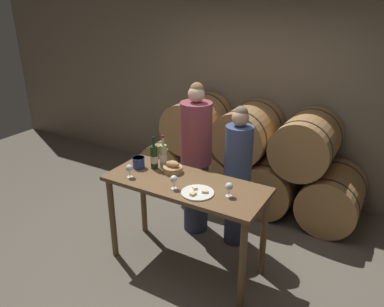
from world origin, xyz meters
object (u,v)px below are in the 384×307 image
at_px(tasting_table, 185,196).
at_px(wine_bottle_white, 163,156).
at_px(bread_basket, 173,168).
at_px(cheese_plate, 198,193).
at_px(wine_bottle_red, 154,157).
at_px(person_left, 196,160).
at_px(blue_crock, 139,162).
at_px(wine_glass_far_left, 129,168).
at_px(wine_glass_left, 174,179).
at_px(wine_glass_center, 229,187).
at_px(person_right, 237,176).

height_order(tasting_table, wine_bottle_white, wine_bottle_white).
distance_m(bread_basket, cheese_plate, 0.50).
relative_size(wine_bottle_red, cheese_plate, 1.15).
height_order(person_left, blue_crock, person_left).
distance_m(wine_glass_far_left, wine_glass_left, 0.50).
height_order(bread_basket, wine_glass_center, wine_glass_center).
distance_m(cheese_plate, wine_glass_center, 0.29).
distance_m(cheese_plate, wine_glass_far_left, 0.74).
xyz_separation_m(wine_bottle_white, wine_glass_far_left, (-0.15, -0.36, -0.03)).
xyz_separation_m(tasting_table, wine_bottle_red, (-0.44, 0.11, 0.27)).
distance_m(blue_crock, bread_basket, 0.37).
height_order(person_right, wine_glass_center, person_right).
relative_size(bread_basket, wine_glass_far_left, 1.47).
height_order(bread_basket, wine_glass_far_left, wine_glass_far_left).
height_order(person_right, bread_basket, person_right).
distance_m(tasting_table, wine_glass_left, 0.29).
relative_size(person_left, bread_basket, 8.98).
bearing_deg(wine_bottle_white, wine_glass_center, -14.31).
bearing_deg(bread_basket, wine_bottle_red, -176.39).
distance_m(blue_crock, cheese_plate, 0.81).
relative_size(wine_bottle_red, bread_basket, 1.75).
relative_size(cheese_plate, wine_glass_center, 2.23).
bearing_deg(blue_crock, wine_bottle_white, 32.66).
bearing_deg(blue_crock, tasting_table, -4.04).
bearing_deg(tasting_table, wine_glass_far_left, -161.04).
bearing_deg(wine_glass_center, blue_crock, 175.81).
height_order(tasting_table, bread_basket, bread_basket).
distance_m(person_left, blue_crock, 0.68).
relative_size(person_left, wine_bottle_white, 5.05).
relative_size(wine_bottle_white, cheese_plate, 1.17).
xyz_separation_m(wine_bottle_red, wine_glass_left, (0.41, -0.27, -0.03)).
distance_m(person_right, wine_glass_center, 0.72).
relative_size(tasting_table, wine_glass_far_left, 11.75).
bearing_deg(wine_glass_left, wine_glass_far_left, -177.84).
bearing_deg(wine_glass_left, person_right, 69.04).
distance_m(wine_bottle_red, bread_basket, 0.23).
relative_size(wine_bottle_white, wine_glass_left, 2.61).
height_order(wine_bottle_white, wine_glass_left, wine_bottle_white).
xyz_separation_m(cheese_plate, wine_glass_center, (0.26, 0.09, 0.09)).
xyz_separation_m(wine_bottle_red, cheese_plate, (0.65, -0.24, -0.11)).
bearing_deg(wine_glass_left, wine_glass_center, 14.15).
bearing_deg(wine_glass_far_left, wine_bottle_red, 73.25).
xyz_separation_m(cheese_plate, wine_glass_left, (-0.23, -0.03, 0.09)).
height_order(wine_bottle_red, wine_glass_far_left, wine_bottle_red).
bearing_deg(wine_glass_center, cheese_plate, -160.43).
height_order(wine_bottle_white, blue_crock, wine_bottle_white).
bearing_deg(wine_bottle_white, bread_basket, -19.97).
xyz_separation_m(blue_crock, cheese_plate, (0.79, -0.17, -0.05)).
distance_m(tasting_table, person_right, 0.67).
xyz_separation_m(person_left, cheese_plate, (0.44, -0.74, 0.06)).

